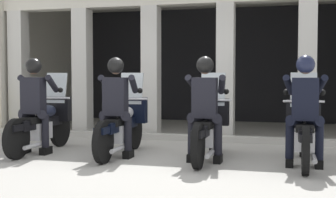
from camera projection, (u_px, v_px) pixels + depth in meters
The scene contains 11 objects.
ground_plane at pixel (199, 134), 10.25m from camera, with size 80.00×80.00×0.00m, color #A8A59E.
station_building at pixel (205, 44), 11.61m from camera, with size 9.07×4.30×3.36m.
kerb_strip at pixel (182, 138), 9.22m from camera, with size 8.57×0.24×0.12m, color #B7B5AD.
motorcycle_far_left at pixel (44, 122), 7.91m from camera, with size 0.62×2.04×1.35m.
police_officer_far_left at pixel (34, 97), 7.61m from camera, with size 0.63×0.61×1.58m.
motorcycle_center_left at pixel (123, 124), 7.57m from camera, with size 0.62×2.04×1.35m.
police_officer_center_left at pixel (116, 98), 7.28m from camera, with size 0.63×0.61×1.58m.
motorcycle_center_right at pixel (208, 127), 7.18m from camera, with size 0.62×2.04×1.35m.
police_officer_center_right at pixel (205, 100), 6.88m from camera, with size 0.63×0.61×1.58m.
motorcycle_far_right at pixel (304, 130), 6.79m from camera, with size 0.62×2.04×1.35m.
police_officer_far_right at pixel (305, 101), 6.50m from camera, with size 0.63×0.61×1.58m.
Camera 1 is at (1.93, -7.03, 1.30)m, focal length 49.36 mm.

